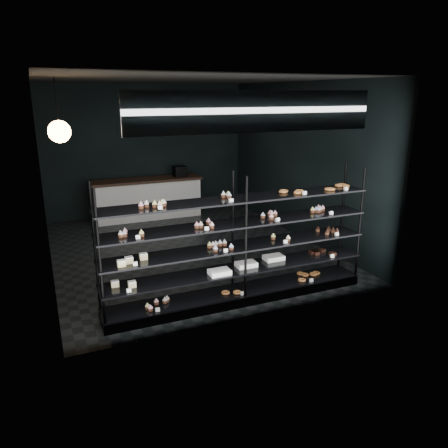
# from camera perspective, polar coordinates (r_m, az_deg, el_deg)

# --- Properties ---
(room) EXTENTS (5.01, 6.01, 3.20)m
(room) POSITION_cam_1_polar(r_m,az_deg,el_deg) (8.31, -5.21, 7.21)
(room) COLOR black
(room) RESTS_ON ground
(display_shelf) EXTENTS (4.00, 0.50, 1.91)m
(display_shelf) POSITION_cam_1_polar(r_m,az_deg,el_deg) (6.35, 1.78, -4.84)
(display_shelf) COLOR black
(display_shelf) RESTS_ON room
(signage) EXTENTS (3.30, 0.05, 0.50)m
(signage) POSITION_cam_1_polar(r_m,az_deg,el_deg) (5.49, 4.33, 14.44)
(signage) COLOR #0C1E3F
(signage) RESTS_ON room
(pendant_lamp) EXTENTS (0.31, 0.31, 0.89)m
(pendant_lamp) POSITION_cam_1_polar(r_m,az_deg,el_deg) (6.62, -20.70, 11.23)
(pendant_lamp) COLOR black
(pendant_lamp) RESTS_ON room
(service_counter) EXTENTS (2.66, 0.65, 1.23)m
(service_counter) POSITION_cam_1_polar(r_m,az_deg,el_deg) (10.86, -9.92, 3.37)
(service_counter) COLOR silver
(service_counter) RESTS_ON room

